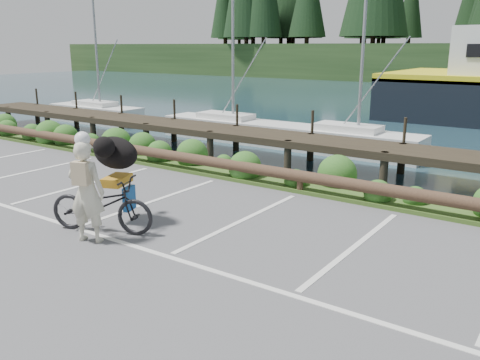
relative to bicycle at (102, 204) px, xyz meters
name	(u,v)px	position (x,y,z in m)	size (l,w,h in m)	color
ground	(182,250)	(1.95, 0.20, -0.58)	(72.00, 72.00, 0.00)	#4C4C4E
vegetation_strip	(312,185)	(1.95, 5.50, -0.53)	(34.00, 1.60, 0.10)	#3D5B21
log_rail	(300,193)	(1.95, 4.80, -0.58)	(32.00, 0.30, 0.60)	#443021
bicycle	(102,204)	(0.00, 0.00, 0.00)	(0.77, 2.21, 1.16)	black
cyclist	(87,192)	(0.19, -0.48, 0.41)	(0.73, 0.48, 1.99)	beige
dog	(115,153)	(-0.26, 0.66, 0.93)	(1.19, 0.58, 0.69)	black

